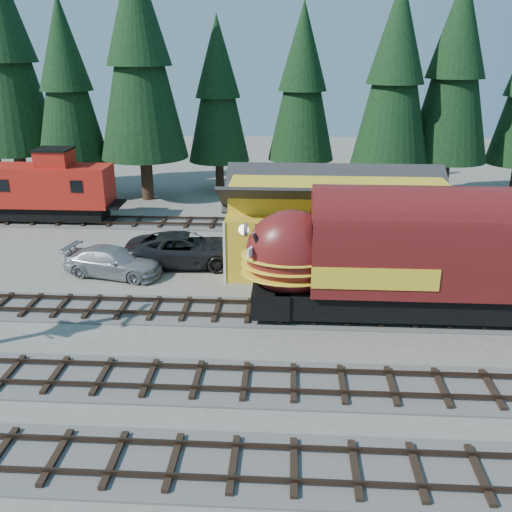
# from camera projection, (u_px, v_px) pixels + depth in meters

# --- Properties ---
(ground) EXTENTS (120.00, 120.00, 0.00)m
(ground) POSITION_uv_depth(u_px,v_px,m) (353.00, 360.00, 22.86)
(ground) COLOR #6B665B
(ground) RESTS_ON ground
(track_spur) EXTENTS (32.00, 3.20, 0.33)m
(track_spur) POSITION_uv_depth(u_px,v_px,m) (185.00, 223.00, 40.25)
(track_spur) COLOR #4C4947
(track_spur) RESTS_ON ground
(depot) EXTENTS (12.80, 7.00, 5.30)m
(depot) POSITION_uv_depth(u_px,v_px,m) (337.00, 216.00, 31.66)
(depot) COLOR gold
(depot) RESTS_ON ground
(conifer_backdrop) EXTENTS (79.68, 23.42, 16.91)m
(conifer_backdrop) POSITION_uv_depth(u_px,v_px,m) (418.00, 73.00, 41.60)
(conifer_backdrop) COLOR black
(conifer_backdrop) RESTS_ON ground
(locomotive) EXTENTS (17.32, 3.44, 4.71)m
(locomotive) POSITION_uv_depth(u_px,v_px,m) (427.00, 263.00, 25.46)
(locomotive) COLOR black
(locomotive) RESTS_ON ground
(caboose) EXTENTS (9.27, 2.69, 4.82)m
(caboose) POSITION_uv_depth(u_px,v_px,m) (46.00, 189.00, 39.97)
(caboose) COLOR black
(caboose) RESTS_ON ground
(pickup_truck_a) EXTENTS (6.87, 3.51, 1.86)m
(pickup_truck_a) POSITION_uv_depth(u_px,v_px,m) (185.00, 249.00, 32.48)
(pickup_truck_a) COLOR black
(pickup_truck_a) RESTS_ON ground
(pickup_truck_b) EXTENTS (5.76, 3.28, 1.57)m
(pickup_truck_b) POSITION_uv_depth(u_px,v_px,m) (113.00, 262.00, 31.01)
(pickup_truck_b) COLOR #999CA0
(pickup_truck_b) RESTS_ON ground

